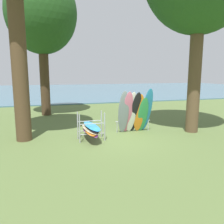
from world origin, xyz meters
The scene contains 5 objects.
ground_plane centered at (0.00, 0.00, 0.00)m, with size 80.00×80.00×0.00m, color #566B38.
lake_water centered at (0.00, 29.88, 0.05)m, with size 80.00×36.00×0.10m, color #477084.
tree_mid_behind centered at (-3.20, 7.18, 6.83)m, with size 4.70×4.70×9.60m.
leaning_board_pile centered at (1.00, 0.79, 1.03)m, with size 1.84×0.88×2.24m.
board_storage_rack centered at (-1.34, 0.21, 0.52)m, with size 1.15×2.13×1.25m.
Camera 1 is at (-3.21, -9.52, 2.97)m, focal length 36.56 mm.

